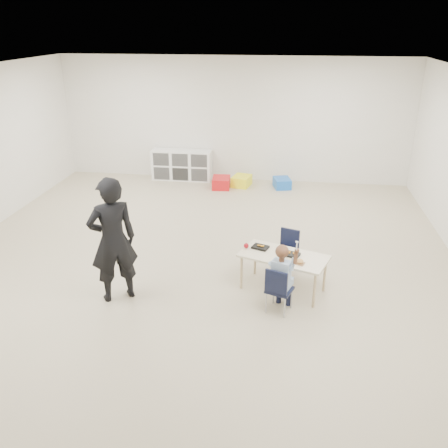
# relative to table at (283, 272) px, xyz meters

# --- Properties ---
(room) EXTENTS (9.00, 9.02, 2.80)m
(room) POSITION_rel_table_xyz_m (-1.30, 0.48, 1.13)
(room) COLOR #B4A78B
(room) RESTS_ON ground
(table) EXTENTS (1.30, 0.95, 0.54)m
(table) POSITION_rel_table_xyz_m (0.00, 0.00, 0.00)
(table) COLOR beige
(table) RESTS_ON ground
(chair_near) EXTENTS (0.39, 0.38, 0.65)m
(chair_near) POSITION_rel_table_xyz_m (-0.03, -0.53, 0.05)
(chair_near) COLOR black
(chair_near) RESTS_ON ground
(chair_far) EXTENTS (0.39, 0.38, 0.65)m
(chair_far) POSITION_rel_table_xyz_m (0.03, 0.53, 0.05)
(chair_far) COLOR black
(chair_far) RESTS_ON ground
(child) EXTENTS (0.55, 0.55, 1.02)m
(child) POSITION_rel_table_xyz_m (-0.03, -0.53, 0.24)
(child) COLOR #A5BDDF
(child) RESTS_ON chair_near
(lunch_tray_near) EXTENTS (0.26, 0.22, 0.03)m
(lunch_tray_near) POSITION_rel_table_xyz_m (0.10, 0.01, 0.28)
(lunch_tray_near) COLOR black
(lunch_tray_near) RESTS_ON table
(lunch_tray_far) EXTENTS (0.26, 0.22, 0.03)m
(lunch_tray_far) POSITION_rel_table_xyz_m (-0.33, 0.18, 0.28)
(lunch_tray_far) COLOR black
(lunch_tray_far) RESTS_ON table
(milk_carton) EXTENTS (0.09, 0.09, 0.10)m
(milk_carton) POSITION_rel_table_xyz_m (-0.04, -0.13, 0.31)
(milk_carton) COLOR white
(milk_carton) RESTS_ON table
(bread_roll) EXTENTS (0.09, 0.09, 0.07)m
(bread_roll) POSITION_rel_table_xyz_m (0.21, -0.21, 0.30)
(bread_roll) COLOR tan
(bread_roll) RESTS_ON table
(apple_near) EXTENTS (0.07, 0.07, 0.07)m
(apple_near) POSITION_rel_table_xyz_m (-0.08, 0.08, 0.30)
(apple_near) COLOR maroon
(apple_near) RESTS_ON table
(apple_far) EXTENTS (0.07, 0.07, 0.07)m
(apple_far) POSITION_rel_table_xyz_m (-0.53, 0.15, 0.30)
(apple_far) COLOR maroon
(apple_far) RESTS_ON table
(cubby_shelf) EXTENTS (1.40, 0.40, 0.70)m
(cubby_shelf) POSITION_rel_table_xyz_m (-2.50, 4.76, 0.08)
(cubby_shelf) COLOR white
(cubby_shelf) RESTS_ON ground
(adult) EXTENTS (0.75, 0.69, 1.72)m
(adult) POSITION_rel_table_xyz_m (-2.21, -0.52, 0.59)
(adult) COLOR black
(adult) RESTS_ON ground
(bin_red) EXTENTS (0.42, 0.52, 0.24)m
(bin_red) POSITION_rel_table_xyz_m (-1.49, 4.26, -0.15)
(bin_red) COLOR red
(bin_red) RESTS_ON ground
(bin_yellow) EXTENTS (0.46, 0.54, 0.23)m
(bin_yellow) POSITION_rel_table_xyz_m (-1.05, 4.46, -0.16)
(bin_yellow) COLOR #FFFA1A
(bin_yellow) RESTS_ON ground
(bin_blue) EXTENTS (0.45, 0.52, 0.22)m
(bin_blue) POSITION_rel_table_xyz_m (-0.13, 4.46, -0.16)
(bin_blue) COLOR blue
(bin_blue) RESTS_ON ground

